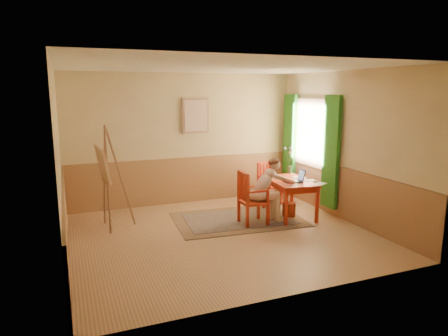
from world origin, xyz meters
name	(u,v)px	position (x,y,z in m)	size (l,w,h in m)	color
room	(222,154)	(0.00, 0.00, 1.40)	(5.04, 4.54, 2.84)	tan
wainscot	(207,195)	(0.00, 0.80, 0.50)	(5.00, 4.50, 1.00)	tan
window	(309,143)	(2.42, 1.10, 1.35)	(0.12, 2.01, 2.20)	white
wall_portrait	(196,116)	(0.25, 2.20, 1.90)	(0.60, 0.05, 0.76)	tan
rug	(238,219)	(0.59, 0.66, 0.01)	(2.52, 1.79, 0.02)	#8C7251
table	(290,184)	(1.62, 0.52, 0.63)	(0.85, 1.27, 0.72)	red
chair_left	(251,198)	(0.68, 0.31, 0.50)	(0.46, 0.44, 0.99)	red
chair_back	(269,183)	(1.66, 1.46, 0.45)	(0.49, 0.51, 0.91)	red
figure	(267,187)	(1.01, 0.32, 0.67)	(0.89, 0.39, 1.21)	beige
laptop	(295,179)	(1.64, 0.36, 0.77)	(0.40, 0.26, 0.23)	#1E2338
papers	(301,180)	(1.84, 0.46, 0.72)	(0.76, 1.02, 0.00)	white
vase	(289,161)	(1.95, 1.12, 0.98)	(0.19, 0.28, 0.56)	#3F724C
wastebasket	(289,210)	(1.59, 0.47, 0.14)	(0.26, 0.26, 0.28)	#BC3C20
easel	(105,168)	(-1.78, 1.08, 1.10)	(0.64, 0.83, 1.86)	#906142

